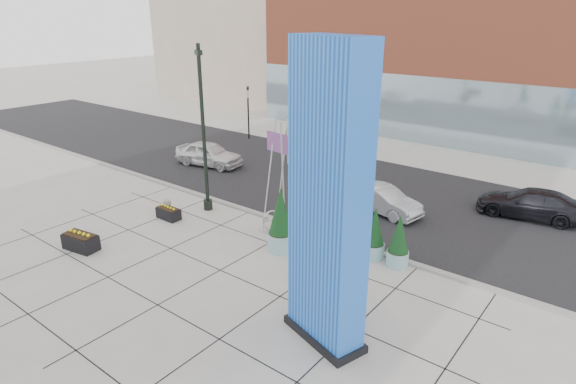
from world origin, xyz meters
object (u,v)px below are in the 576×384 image
Objects in this scene: blue_pylon at (328,209)px; public_art_sculpture at (284,207)px; overhead_street_sign at (329,153)px; car_white_west at (209,154)px; lamp_post at (204,146)px; concrete_bollard at (168,207)px; car_silver_mid at (383,200)px.

blue_pylon reaches higher than public_art_sculpture.
car_white_west is at bearing 153.06° from overhead_street_sign.
blue_pylon is 1.10× the size of lamp_post.
public_art_sculpture is at bearing 15.83° from concrete_bollard.
lamp_post is 2.02× the size of car_silver_mid.
car_white_west is (-12.10, 4.39, -3.21)m from overhead_street_sign.
public_art_sculpture is 6.32m from concrete_bollard.
public_art_sculpture is at bearing 155.31° from blue_pylon.
lamp_post reaches higher than concrete_bollard.
lamp_post reaches higher than overhead_street_sign.
lamp_post is at bearing -143.53° from car_white_west.
overhead_street_sign is at bearing 17.85° from concrete_bollard.
concrete_bollard is 8.93m from overhead_street_sign.
car_silver_mid is at bearing 39.29° from concrete_bollard.
public_art_sculpture is at bearing -162.69° from overhead_street_sign.
blue_pylon reaches higher than concrete_bollard.
car_silver_mid is at bearing 35.11° from lamp_post.
blue_pylon is 12.55m from concrete_bollard.
overhead_street_sign is 1.02× the size of car_white_west.
overhead_street_sign is (-3.70, 5.71, -0.34)m from blue_pylon.
lamp_post is at bearing 57.91° from concrete_bollard.
blue_pylon is 6.81m from overhead_street_sign.
overhead_street_sign is at bearing -176.44° from car_silver_mid.
blue_pylon is 1.97× the size of car_white_west.
lamp_post reaches higher than car_white_west.
public_art_sculpture is at bearing -0.04° from lamp_post.
car_silver_mid is (12.60, -0.11, -0.11)m from car_white_west.
public_art_sculpture is 3.25m from overhead_street_sign.
public_art_sculpture is 1.14× the size of overhead_street_sign.
car_white_west is 12.60m from car_silver_mid.
concrete_bollard is at bearing -152.98° from public_art_sculpture.
public_art_sculpture is (4.93, -0.00, -1.94)m from lamp_post.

